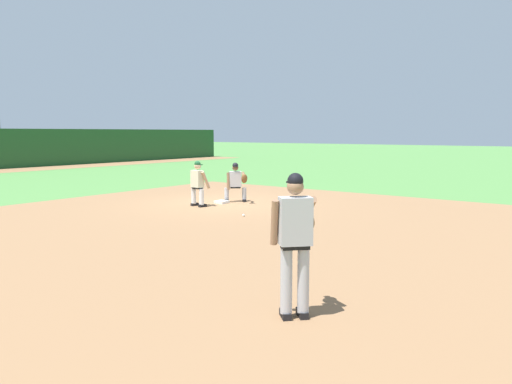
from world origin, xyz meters
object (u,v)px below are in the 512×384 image
Objects in this scene: baserunner at (198,182)px; first_base_bag at (222,202)px; pitcher at (296,236)px; first_baseman at (236,181)px; baseball at (243,215)px.

first_base_bag is at bearing -7.84° from baserunner.
first_base_bag is 0.20× the size of pitcher.
first_base_bag is 0.28× the size of first_baseman.
pitcher is at bearing -134.03° from first_base_bag.
first_base_bag reaches higher than baseball.
baseball is (-1.64, -2.22, -0.01)m from first_base_bag.
pitcher reaches higher than first_baseman.
baseball is at bearing 43.25° from pitcher.
first_base_bag is 10.50m from pitcher.
first_baseman is (2.16, 2.02, 0.69)m from baseball.
baseball is 0.06× the size of first_baseman.
first_baseman is at bearing -20.74° from first_base_bag.
first_base_bag is 1.25m from baserunner.
first_baseman is 0.92× the size of baserunner.
first_baseman is at bearing -12.42° from baserunner.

